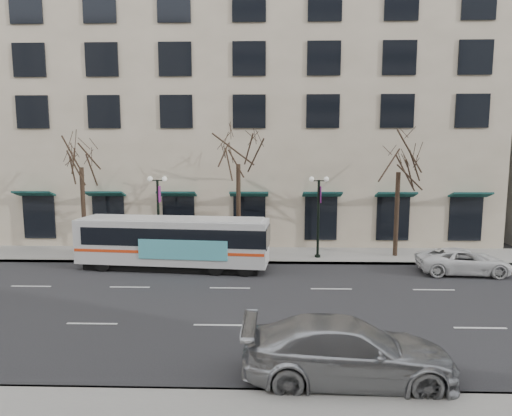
{
  "coord_description": "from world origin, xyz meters",
  "views": [
    {
      "loc": [
        1.87,
        -18.12,
        6.63
      ],
      "look_at": [
        1.3,
        2.33,
        4.0
      ],
      "focal_mm": 30.0,
      "sensor_mm": 36.0,
      "label": 1
    }
  ],
  "objects_px": {
    "tree_far_right": "(399,157)",
    "silver_car": "(348,351)",
    "tree_far_left": "(81,152)",
    "tree_far_mid": "(238,149)",
    "lamp_post_right": "(318,213)",
    "lamp_post_left": "(158,212)",
    "city_bus": "(174,241)",
    "white_pickup": "(464,261)"
  },
  "relations": [
    {
      "from": "tree_far_right",
      "to": "silver_car",
      "type": "relative_size",
      "value": 1.3
    },
    {
      "from": "tree_far_left",
      "to": "tree_far_mid",
      "type": "relative_size",
      "value": 0.98
    },
    {
      "from": "lamp_post_right",
      "to": "lamp_post_left",
      "type": "bearing_deg",
      "value": 180.0
    },
    {
      "from": "lamp_post_left",
      "to": "city_bus",
      "type": "relative_size",
      "value": 0.47
    },
    {
      "from": "silver_car",
      "to": "white_pickup",
      "type": "bearing_deg",
      "value": -35.38
    },
    {
      "from": "tree_far_right",
      "to": "lamp_post_left",
      "type": "relative_size",
      "value": 1.55
    },
    {
      "from": "tree_far_left",
      "to": "silver_car",
      "type": "xyz_separation_m",
      "value": [
        14.22,
        -15.0,
        -5.8
      ]
    },
    {
      "from": "lamp_post_left",
      "to": "white_pickup",
      "type": "relative_size",
      "value": 1.05
    },
    {
      "from": "tree_far_left",
      "to": "silver_car",
      "type": "bearing_deg",
      "value": -46.53
    },
    {
      "from": "tree_far_mid",
      "to": "lamp_post_left",
      "type": "height_order",
      "value": "tree_far_mid"
    },
    {
      "from": "tree_far_mid",
      "to": "white_pickup",
      "type": "height_order",
      "value": "tree_far_mid"
    },
    {
      "from": "tree_far_mid",
      "to": "tree_far_left",
      "type": "bearing_deg",
      "value": -180.0
    },
    {
      "from": "lamp_post_left",
      "to": "lamp_post_right",
      "type": "relative_size",
      "value": 1.0
    },
    {
      "from": "tree_far_left",
      "to": "tree_far_right",
      "type": "distance_m",
      "value": 20.0
    },
    {
      "from": "tree_far_mid",
      "to": "lamp_post_right",
      "type": "relative_size",
      "value": 1.64
    },
    {
      "from": "lamp_post_right",
      "to": "white_pickup",
      "type": "height_order",
      "value": "lamp_post_right"
    },
    {
      "from": "tree_far_left",
      "to": "silver_car",
      "type": "relative_size",
      "value": 1.35
    },
    {
      "from": "tree_far_mid",
      "to": "silver_car",
      "type": "height_order",
      "value": "tree_far_mid"
    },
    {
      "from": "tree_far_right",
      "to": "lamp_post_right",
      "type": "distance_m",
      "value": 6.11
    },
    {
      "from": "tree_far_right",
      "to": "lamp_post_left",
      "type": "bearing_deg",
      "value": -177.71
    },
    {
      "from": "tree_far_right",
      "to": "white_pickup",
      "type": "height_order",
      "value": "tree_far_right"
    },
    {
      "from": "lamp_post_left",
      "to": "lamp_post_right",
      "type": "xyz_separation_m",
      "value": [
        10.0,
        0.0,
        0.0
      ]
    },
    {
      "from": "lamp_post_right",
      "to": "city_bus",
      "type": "height_order",
      "value": "lamp_post_right"
    },
    {
      "from": "tree_far_mid",
      "to": "tree_far_right",
      "type": "relative_size",
      "value": 1.06
    },
    {
      "from": "city_bus",
      "to": "silver_car",
      "type": "xyz_separation_m",
      "value": [
        7.7,
        -11.99,
        -0.72
      ]
    },
    {
      "from": "lamp_post_left",
      "to": "silver_car",
      "type": "bearing_deg",
      "value": -57.4
    },
    {
      "from": "lamp_post_right",
      "to": "white_pickup",
      "type": "xyz_separation_m",
      "value": [
        7.72,
        -2.94,
        -2.25
      ]
    },
    {
      "from": "tree_far_right",
      "to": "lamp_post_left",
      "type": "height_order",
      "value": "tree_far_right"
    },
    {
      "from": "lamp_post_left",
      "to": "lamp_post_right",
      "type": "height_order",
      "value": "same"
    },
    {
      "from": "white_pickup",
      "to": "city_bus",
      "type": "bearing_deg",
      "value": 91.63
    },
    {
      "from": "tree_far_right",
      "to": "silver_car",
      "type": "distance_m",
      "value": 17.0
    },
    {
      "from": "tree_far_right",
      "to": "lamp_post_right",
      "type": "height_order",
      "value": "tree_far_right"
    },
    {
      "from": "lamp_post_right",
      "to": "city_bus",
      "type": "distance_m",
      "value": 8.93
    },
    {
      "from": "tree_far_mid",
      "to": "white_pickup",
      "type": "relative_size",
      "value": 1.72
    },
    {
      "from": "tree_far_left",
      "to": "tree_far_mid",
      "type": "xyz_separation_m",
      "value": [
        10.0,
        0.0,
        0.21
      ]
    },
    {
      "from": "tree_far_mid",
      "to": "city_bus",
      "type": "xyz_separation_m",
      "value": [
        -3.48,
        -3.01,
        -5.29
      ]
    },
    {
      "from": "tree_far_mid",
      "to": "lamp_post_right",
      "type": "xyz_separation_m",
      "value": [
        5.01,
        -0.6,
        -3.96
      ]
    },
    {
      "from": "tree_far_left",
      "to": "silver_car",
      "type": "height_order",
      "value": "tree_far_left"
    },
    {
      "from": "tree_far_left",
      "to": "white_pickup",
      "type": "xyz_separation_m",
      "value": [
        22.73,
        -3.54,
        -6.01
      ]
    },
    {
      "from": "lamp_post_right",
      "to": "silver_car",
      "type": "distance_m",
      "value": 14.57
    },
    {
      "from": "tree_far_left",
      "to": "lamp_post_right",
      "type": "xyz_separation_m",
      "value": [
        15.01,
        -0.6,
        -3.75
      ]
    },
    {
      "from": "city_bus",
      "to": "lamp_post_left",
      "type": "bearing_deg",
      "value": 127.51
    }
  ]
}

